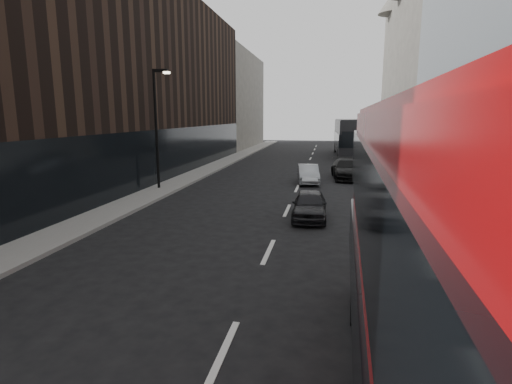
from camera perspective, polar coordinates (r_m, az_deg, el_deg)
The scene contains 12 objects.
sidewalk_right at distance 30.47m, azimuth 20.86°, elevation 1.81°, with size 3.00×80.00×0.15m, color slate.
sidewalk_left at distance 31.52m, azimuth -8.05°, elevation 2.70°, with size 2.00×80.00×0.15m, color slate.
building_modern_block at distance 27.89m, azimuth 32.48°, elevation 20.44°, with size 5.03×22.00×20.00m.
building_victorian at distance 49.81m, azimuth 22.16°, elevation 16.04°, with size 6.50×24.00×21.00m.
building_left_mid at distance 37.19m, azimuth -11.14°, elevation 14.53°, with size 5.00×24.00×14.00m, color black.
building_left_far at distance 58.21m, azimuth -3.05°, elevation 12.81°, with size 5.00×20.00×13.00m, color #615D56.
street_lamp at distance 24.76m, azimuth -13.94°, elevation 9.84°, with size 1.06×0.22×7.00m.
red_bus at distance 5.29m, azimuth 29.34°, elevation -11.79°, with size 3.13×11.54×4.62m.
grey_bus at distance 46.66m, azimuth 13.21°, elevation 7.75°, with size 3.30×12.77×4.09m.
car_a at distance 17.73m, azimuth 7.66°, elevation -1.83°, with size 1.46×3.64×1.24m, color black.
car_b at distance 27.15m, azimuth 7.47°, elevation 2.57°, with size 1.31×3.75×1.23m, color #969A9E.
car_c at distance 29.48m, azimuth 12.82°, elevation 3.22°, with size 1.98×4.87×1.41m, color black.
Camera 1 is at (1.87, -4.62, 4.48)m, focal length 28.00 mm.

